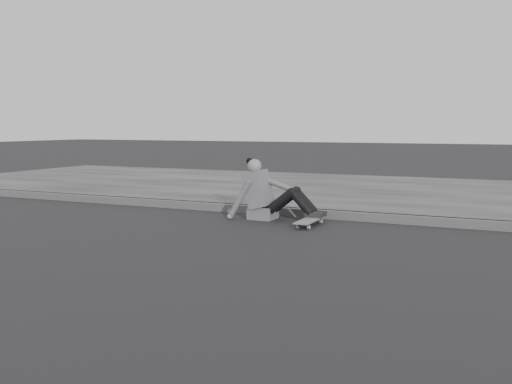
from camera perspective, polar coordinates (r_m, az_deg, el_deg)
ground at (r=5.44m, az=22.96°, el=-8.08°), size 80.00×80.00×0.00m
curb at (r=7.95m, az=23.47°, el=-3.12°), size 24.00×0.16×0.12m
sidewalk at (r=10.94m, az=23.74°, el=-0.61°), size 24.00×6.00×0.12m
skateboard at (r=7.68m, az=5.41°, el=-2.85°), size 0.20×0.78×0.09m
seated_woman at (r=8.13m, az=1.10°, el=-0.24°), size 1.38×0.46×0.88m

